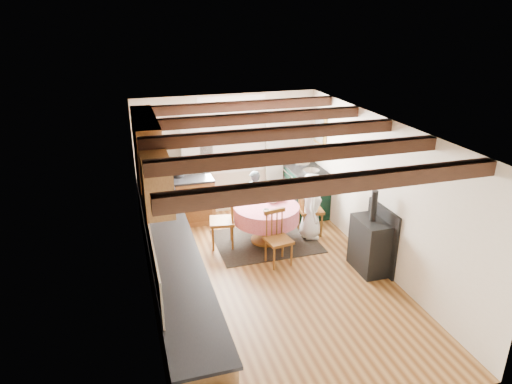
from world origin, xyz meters
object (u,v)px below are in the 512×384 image
object	(u,v)px
child_far	(254,198)
child_right	(311,206)
chair_left	(222,219)
chair_right	(311,208)
chair_near	(279,239)
cup	(266,212)
cast_iron_stove	(371,231)
aga_range	(305,190)
dining_table	(266,224)

from	to	relation	value
child_far	child_right	distance (m)	1.16
chair_left	chair_right	bearing A→B (deg)	100.44
chair_near	chair_right	bearing A→B (deg)	34.62
chair_right	child_far	world-z (taller)	child_far
child_right	chair_left	bearing A→B (deg)	103.12
chair_left	child_right	bearing A→B (deg)	95.66
child_far	cup	world-z (taller)	child_far
cast_iron_stove	child_far	size ratio (longest dim) A/B	1.24
aga_range	child_far	size ratio (longest dim) A/B	0.96
chair_near	cast_iron_stove	distance (m)	1.45
chair_near	child_right	xyz separation A→B (m)	(0.87, 0.75, 0.15)
cast_iron_stove	aga_range	bearing A→B (deg)	92.65
chair_right	cast_iron_stove	xyz separation A→B (m)	(0.39, -1.47, 0.16)
child_right	cup	world-z (taller)	child_right
cast_iron_stove	cup	bearing A→B (deg)	143.73
child_far	chair_left	bearing A→B (deg)	42.88
cast_iron_stove	cup	world-z (taller)	cast_iron_stove
chair_left	cast_iron_stove	distance (m)	2.52
aga_range	child_far	world-z (taller)	child_far
aga_range	dining_table	bearing A→B (deg)	-138.96
aga_range	child_far	bearing A→B (deg)	-168.58
chair_left	chair_right	size ratio (longest dim) A/B	1.00
child_far	child_right	size ratio (longest dim) A/B	0.89
cup	chair_right	bearing A→B (deg)	24.09
dining_table	chair_near	bearing A→B (deg)	-93.28
dining_table	cup	bearing A→B (deg)	-108.97
chair_left	dining_table	bearing A→B (deg)	93.61
cast_iron_stove	child_right	world-z (taller)	cast_iron_stove
aga_range	cup	distance (m)	1.88
chair_right	child_far	bearing A→B (deg)	58.50
aga_range	cup	size ratio (longest dim) A/B	9.35
chair_left	child_right	xyz separation A→B (m)	(1.61, -0.13, 0.10)
child_right	cup	bearing A→B (deg)	125.91
dining_table	child_right	xyz separation A→B (m)	(0.83, -0.04, 0.26)
chair_right	aga_range	size ratio (longest dim) A/B	0.98
chair_near	chair_left	distance (m)	1.14
aga_range	cup	world-z (taller)	aga_range
aga_range	cup	xyz separation A→B (m)	(-1.28, -1.36, 0.27)
dining_table	chair_right	distance (m)	0.90
cast_iron_stove	cup	size ratio (longest dim) A/B	12.11
dining_table	child_right	size ratio (longest dim) A/B	0.94
chair_right	aga_range	bearing A→B (deg)	-10.70
chair_near	cast_iron_stove	world-z (taller)	cast_iron_stove
cast_iron_stove	child_far	world-z (taller)	cast_iron_stove
chair_near	dining_table	bearing A→B (deg)	77.72
chair_right	cast_iron_stove	distance (m)	1.53
chair_near	child_far	world-z (taller)	child_far
dining_table	child_far	world-z (taller)	child_far
aga_range	chair_near	bearing A→B (deg)	-123.86
chair_right	aga_range	xyz separation A→B (m)	(0.28, 0.91, -0.03)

